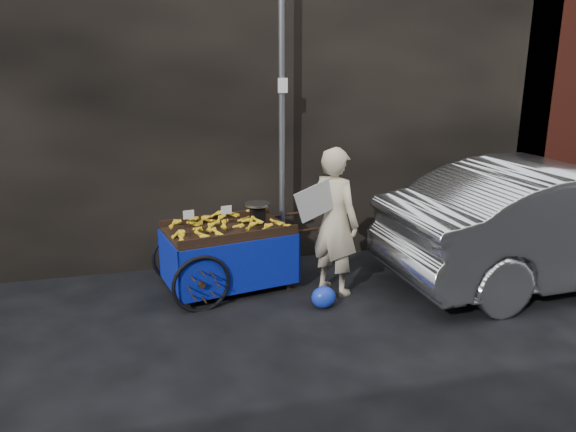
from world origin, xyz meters
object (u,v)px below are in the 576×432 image
object	(u,v)px
vendor	(334,221)
parked_car	(563,222)
plastic_bag	(324,297)
banana_cart	(224,236)

from	to	relation	value
vendor	parked_car	world-z (taller)	vendor
vendor	plastic_bag	world-z (taller)	vendor
banana_cart	vendor	size ratio (longest dim) A/B	1.22
vendor	parked_car	size ratio (longest dim) A/B	0.38
banana_cart	vendor	distance (m)	1.33
parked_car	plastic_bag	bearing A→B (deg)	88.15
parked_car	banana_cart	bearing A→B (deg)	76.38
banana_cart	vendor	xyz separation A→B (m)	(1.24, -0.42, 0.21)
banana_cart	parked_car	xyz separation A→B (m)	(4.14, -0.75, 0.08)
plastic_bag	banana_cart	bearing A→B (deg)	139.96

